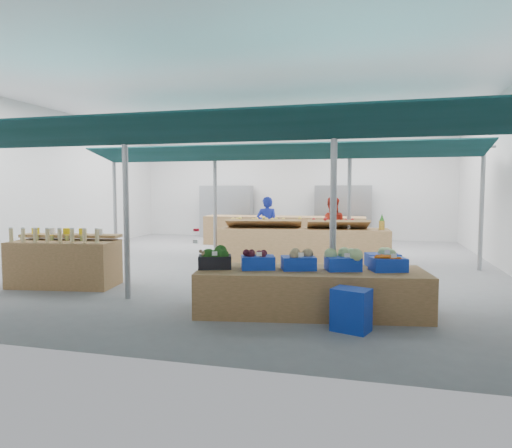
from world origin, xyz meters
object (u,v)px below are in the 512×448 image
object	(u,v)px
veg_counter	(311,291)
fruit_counter	(303,246)
vendor_left	(267,226)
bottle_shelf	(65,262)
crate_stack	(351,310)
vendor_right	(331,228)

from	to	relation	value
veg_counter	fruit_counter	size ratio (longest dim) A/B	0.81
veg_counter	vendor_left	world-z (taller)	vendor_left
fruit_counter	vendor_left	size ratio (longest dim) A/B	2.50
fruit_counter	vendor_left	bearing A→B (deg)	132.55
vendor_left	fruit_counter	bearing A→B (deg)	132.55
bottle_shelf	fruit_counter	world-z (taller)	bottle_shelf
bottle_shelf	crate_stack	distance (m)	5.75
veg_counter	crate_stack	xyz separation A→B (m)	(0.64, -0.76, -0.05)
veg_counter	vendor_left	distance (m)	6.03
vendor_left	vendor_right	distance (m)	1.80
veg_counter	fruit_counter	xyz separation A→B (m)	(-0.81, 4.57, 0.12)
fruit_counter	vendor_left	xyz separation A→B (m)	(-1.20, 1.10, 0.39)
fruit_counter	veg_counter	bearing A→B (deg)	-84.93
veg_counter	vendor_right	distance (m)	5.69
bottle_shelf	fruit_counter	size ratio (longest dim) A/B	0.50
veg_counter	vendor_right	world-z (taller)	vendor_right
veg_counter	vendor_right	bearing A→B (deg)	82.58
crate_stack	bottle_shelf	bearing A→B (deg)	164.65
crate_stack	vendor_left	bearing A→B (deg)	112.39
fruit_counter	vendor_left	world-z (taller)	vendor_left
bottle_shelf	vendor_left	distance (m)	5.70
bottle_shelf	crate_stack	bearing A→B (deg)	-23.81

